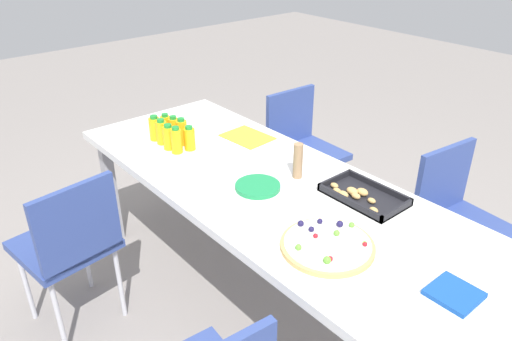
{
  "coord_description": "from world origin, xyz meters",
  "views": [
    {
      "loc": [
        1.43,
        -1.31,
        1.83
      ],
      "look_at": [
        -0.13,
        0.01,
        0.74
      ],
      "focal_mm": 34.27,
      "sensor_mm": 36.0,
      "label": 1
    }
  ],
  "objects_px": {
    "juice_bottle_7": "(190,139)",
    "paper_folder": "(247,137)",
    "chair_near_left": "(70,241)",
    "juice_bottle_1": "(162,132)",
    "juice_bottle_3": "(176,141)",
    "napkin_stack": "(454,294)",
    "party_table": "(273,196)",
    "chair_far_right": "(458,215)",
    "cardboard_tube": "(298,161)",
    "juice_bottle_4": "(166,126)",
    "snack_tray": "(361,195)",
    "juice_bottle_5": "(174,129)",
    "juice_bottle_0": "(155,128)",
    "juice_bottle_6": "(182,132)",
    "juice_bottle_2": "(169,137)",
    "chair_far_left": "(301,144)",
    "fruit_pizza": "(327,245)",
    "plate_stack": "(258,186)"
  },
  "relations": [
    {
      "from": "juice_bottle_7",
      "to": "paper_folder",
      "type": "bearing_deg",
      "value": 77.04
    },
    {
      "from": "chair_near_left",
      "to": "juice_bottle_1",
      "type": "bearing_deg",
      "value": 11.83
    },
    {
      "from": "juice_bottle_3",
      "to": "napkin_stack",
      "type": "relative_size",
      "value": 0.96
    },
    {
      "from": "party_table",
      "to": "chair_far_right",
      "type": "xyz_separation_m",
      "value": [
        0.53,
        0.76,
        -0.16
      ]
    },
    {
      "from": "chair_far_right",
      "to": "cardboard_tube",
      "type": "bearing_deg",
      "value": -32.93
    },
    {
      "from": "juice_bottle_1",
      "to": "chair_near_left",
      "type": "bearing_deg",
      "value": -70.64
    },
    {
      "from": "juice_bottle_7",
      "to": "juice_bottle_4",
      "type": "bearing_deg",
      "value": -178.26
    },
    {
      "from": "juice_bottle_7",
      "to": "snack_tray",
      "type": "relative_size",
      "value": 0.37
    },
    {
      "from": "juice_bottle_5",
      "to": "juice_bottle_7",
      "type": "relative_size",
      "value": 1.05
    },
    {
      "from": "chair_far_right",
      "to": "juice_bottle_0",
      "type": "distance_m",
      "value": 1.63
    },
    {
      "from": "juice_bottle_3",
      "to": "snack_tray",
      "type": "height_order",
      "value": "juice_bottle_3"
    },
    {
      "from": "juice_bottle_6",
      "to": "juice_bottle_7",
      "type": "height_order",
      "value": "juice_bottle_6"
    },
    {
      "from": "party_table",
      "to": "juice_bottle_7",
      "type": "relative_size",
      "value": 17.49
    },
    {
      "from": "chair_near_left",
      "to": "juice_bottle_6",
      "type": "distance_m",
      "value": 0.79
    },
    {
      "from": "juice_bottle_2",
      "to": "juice_bottle_5",
      "type": "bearing_deg",
      "value": 135.14
    },
    {
      "from": "cardboard_tube",
      "to": "juice_bottle_4",
      "type": "bearing_deg",
      "value": -164.48
    },
    {
      "from": "chair_far_left",
      "to": "juice_bottle_4",
      "type": "relative_size",
      "value": 6.24
    },
    {
      "from": "chair_near_left",
      "to": "chair_far_left",
      "type": "bearing_deg",
      "value": -4.82
    },
    {
      "from": "juice_bottle_4",
      "to": "fruit_pizza",
      "type": "height_order",
      "value": "juice_bottle_4"
    },
    {
      "from": "chair_far_right",
      "to": "juice_bottle_6",
      "type": "relative_size",
      "value": 5.57
    },
    {
      "from": "juice_bottle_3",
      "to": "juice_bottle_6",
      "type": "relative_size",
      "value": 0.97
    },
    {
      "from": "juice_bottle_1",
      "to": "juice_bottle_7",
      "type": "distance_m",
      "value": 0.17
    },
    {
      "from": "juice_bottle_3",
      "to": "juice_bottle_6",
      "type": "height_order",
      "value": "juice_bottle_6"
    },
    {
      "from": "fruit_pizza",
      "to": "juice_bottle_3",
      "type": "bearing_deg",
      "value": 179.59
    },
    {
      "from": "party_table",
      "to": "cardboard_tube",
      "type": "relative_size",
      "value": 13.37
    },
    {
      "from": "juice_bottle_5",
      "to": "juice_bottle_6",
      "type": "height_order",
      "value": "juice_bottle_6"
    },
    {
      "from": "chair_near_left",
      "to": "plate_stack",
      "type": "height_order",
      "value": "chair_near_left"
    },
    {
      "from": "chair_far_left",
      "to": "napkin_stack",
      "type": "relative_size",
      "value": 5.53
    },
    {
      "from": "juice_bottle_1",
      "to": "juice_bottle_4",
      "type": "distance_m",
      "value": 0.09
    },
    {
      "from": "juice_bottle_4",
      "to": "snack_tray",
      "type": "xyz_separation_m",
      "value": [
        1.12,
        0.3,
        -0.05
      ]
    },
    {
      "from": "chair_far_right",
      "to": "juice_bottle_4",
      "type": "height_order",
      "value": "juice_bottle_4"
    },
    {
      "from": "party_table",
      "to": "plate_stack",
      "type": "height_order",
      "value": "plate_stack"
    },
    {
      "from": "chair_far_left",
      "to": "fruit_pizza",
      "type": "relative_size",
      "value": 2.36
    },
    {
      "from": "juice_bottle_1",
      "to": "juice_bottle_4",
      "type": "xyz_separation_m",
      "value": [
        -0.07,
        0.07,
        -0.0
      ]
    },
    {
      "from": "chair_far_left",
      "to": "cardboard_tube",
      "type": "height_order",
      "value": "cardboard_tube"
    },
    {
      "from": "paper_folder",
      "to": "juice_bottle_1",
      "type": "bearing_deg",
      "value": -120.38
    },
    {
      "from": "juice_bottle_1",
      "to": "juice_bottle_5",
      "type": "distance_m",
      "value": 0.08
    },
    {
      "from": "chair_far_left",
      "to": "juice_bottle_6",
      "type": "distance_m",
      "value": 0.89
    },
    {
      "from": "chair_far_right",
      "to": "juice_bottle_7",
      "type": "height_order",
      "value": "juice_bottle_7"
    },
    {
      "from": "chair_near_left",
      "to": "napkin_stack",
      "type": "xyz_separation_m",
      "value": [
        1.42,
        0.76,
        0.23
      ]
    },
    {
      "from": "snack_tray",
      "to": "juice_bottle_1",
      "type": "bearing_deg",
      "value": -160.66
    },
    {
      "from": "chair_far_right",
      "to": "napkin_stack",
      "type": "bearing_deg",
      "value": 32.96
    },
    {
      "from": "juice_bottle_7",
      "to": "cardboard_tube",
      "type": "bearing_deg",
      "value": 20.51
    },
    {
      "from": "juice_bottle_5",
      "to": "juice_bottle_6",
      "type": "xyz_separation_m",
      "value": [
        0.08,
        0.0,
        0.01
      ]
    },
    {
      "from": "fruit_pizza",
      "to": "cardboard_tube",
      "type": "xyz_separation_m",
      "value": [
        -0.46,
        0.3,
        0.07
      ]
    },
    {
      "from": "chair_far_right",
      "to": "juice_bottle_3",
      "type": "bearing_deg",
      "value": -43.94
    },
    {
      "from": "party_table",
      "to": "paper_folder",
      "type": "height_order",
      "value": "paper_folder"
    },
    {
      "from": "fruit_pizza",
      "to": "napkin_stack",
      "type": "bearing_deg",
      "value": 15.79
    },
    {
      "from": "chair_far_left",
      "to": "napkin_stack",
      "type": "distance_m",
      "value": 1.71
    },
    {
      "from": "juice_bottle_6",
      "to": "juice_bottle_7",
      "type": "bearing_deg",
      "value": -3.08
    }
  ]
}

